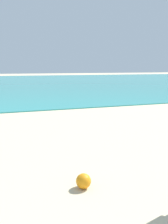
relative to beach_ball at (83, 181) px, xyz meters
name	(u,v)px	position (x,y,z in m)	size (l,w,h in m)	color
water	(10,82)	(0.50, 39.46, -0.13)	(160.00, 60.00, 0.06)	teal
beach_ball	(83,181)	(0.00, 0.00, 0.00)	(0.32, 0.32, 0.32)	orange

